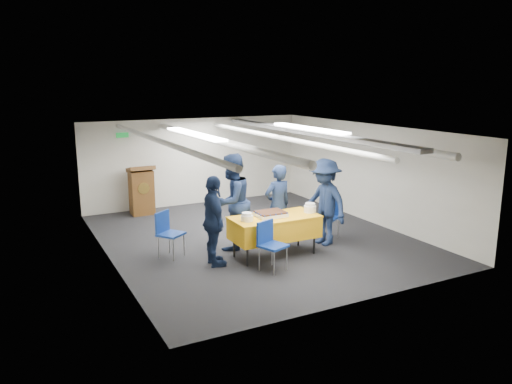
{
  "coord_description": "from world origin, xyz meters",
  "views": [
    {
      "loc": [
        -4.63,
        -8.99,
        3.26
      ],
      "look_at": [
        -0.08,
        -0.2,
        1.05
      ],
      "focal_mm": 35.0,
      "sensor_mm": 36.0,
      "label": 1
    }
  ],
  "objects_px": {
    "chair_left": "(167,229)",
    "chair_near": "(269,240)",
    "chair_right": "(329,213)",
    "podium": "(142,190)",
    "sailor_b": "(232,202)",
    "sheet_cake": "(271,214)",
    "sailor_c": "(214,221)",
    "sailor_a": "(278,205)",
    "sailor_d": "(324,202)",
    "serving_table": "(275,227)"
  },
  "relations": [
    {
      "from": "chair_near",
      "to": "sailor_c",
      "type": "height_order",
      "value": "sailor_c"
    },
    {
      "from": "sheet_cake",
      "to": "sailor_a",
      "type": "bearing_deg",
      "value": 48.56
    },
    {
      "from": "podium",
      "to": "chair_left",
      "type": "bearing_deg",
      "value": -96.61
    },
    {
      "from": "chair_right",
      "to": "sailor_c",
      "type": "height_order",
      "value": "sailor_c"
    },
    {
      "from": "sheet_cake",
      "to": "sailor_c",
      "type": "bearing_deg",
      "value": 179.81
    },
    {
      "from": "sheet_cake",
      "to": "sailor_d",
      "type": "bearing_deg",
      "value": 4.35
    },
    {
      "from": "podium",
      "to": "chair_right",
      "type": "distance_m",
      "value": 4.79
    },
    {
      "from": "chair_right",
      "to": "sailor_b",
      "type": "distance_m",
      "value": 2.19
    },
    {
      "from": "chair_right",
      "to": "sailor_d",
      "type": "relative_size",
      "value": 0.5
    },
    {
      "from": "serving_table",
      "to": "chair_left",
      "type": "height_order",
      "value": "chair_left"
    },
    {
      "from": "sheet_cake",
      "to": "sailor_d",
      "type": "relative_size",
      "value": 0.32
    },
    {
      "from": "sailor_a",
      "to": "sailor_b",
      "type": "relative_size",
      "value": 0.87
    },
    {
      "from": "chair_near",
      "to": "chair_right",
      "type": "relative_size",
      "value": 1.0
    },
    {
      "from": "chair_right",
      "to": "chair_left",
      "type": "bearing_deg",
      "value": 172.93
    },
    {
      "from": "serving_table",
      "to": "chair_near",
      "type": "height_order",
      "value": "chair_near"
    },
    {
      "from": "chair_near",
      "to": "sailor_c",
      "type": "relative_size",
      "value": 0.53
    },
    {
      "from": "chair_left",
      "to": "chair_near",
      "type": "bearing_deg",
      "value": -46.53
    },
    {
      "from": "serving_table",
      "to": "sailor_a",
      "type": "height_order",
      "value": "sailor_a"
    },
    {
      "from": "sailor_d",
      "to": "chair_left",
      "type": "bearing_deg",
      "value": -112.27
    },
    {
      "from": "podium",
      "to": "sailor_a",
      "type": "xyz_separation_m",
      "value": [
        1.81,
        -3.63,
        0.21
      ]
    },
    {
      "from": "serving_table",
      "to": "sailor_b",
      "type": "xyz_separation_m",
      "value": [
        -0.54,
        0.76,
        0.39
      ]
    },
    {
      "from": "sheet_cake",
      "to": "chair_left",
      "type": "distance_m",
      "value": 1.97
    },
    {
      "from": "chair_left",
      "to": "chair_right",
      "type": "bearing_deg",
      "value": -7.07
    },
    {
      "from": "chair_left",
      "to": "sailor_b",
      "type": "distance_m",
      "value": 1.36
    },
    {
      "from": "podium",
      "to": "sailor_b",
      "type": "xyz_separation_m",
      "value": [
        0.91,
        -3.4,
        0.33
      ]
    },
    {
      "from": "podium",
      "to": "sailor_a",
      "type": "distance_m",
      "value": 4.06
    },
    {
      "from": "podium",
      "to": "chair_right",
      "type": "bearing_deg",
      "value": -50.67
    },
    {
      "from": "podium",
      "to": "sailor_d",
      "type": "height_order",
      "value": "sailor_d"
    },
    {
      "from": "chair_near",
      "to": "chair_right",
      "type": "distance_m",
      "value": 2.28
    },
    {
      "from": "serving_table",
      "to": "sailor_b",
      "type": "relative_size",
      "value": 0.88
    },
    {
      "from": "podium",
      "to": "sailor_c",
      "type": "bearing_deg",
      "value": -86.84
    },
    {
      "from": "podium",
      "to": "sailor_b",
      "type": "relative_size",
      "value": 0.66
    },
    {
      "from": "chair_right",
      "to": "podium",
      "type": "bearing_deg",
      "value": 129.33
    },
    {
      "from": "sailor_c",
      "to": "sailor_d",
      "type": "xyz_separation_m",
      "value": [
        2.44,
        0.09,
        0.06
      ]
    },
    {
      "from": "podium",
      "to": "chair_near",
      "type": "distance_m",
      "value": 4.85
    },
    {
      "from": "serving_table",
      "to": "podium",
      "type": "bearing_deg",
      "value": 109.13
    },
    {
      "from": "sailor_a",
      "to": "sailor_b",
      "type": "distance_m",
      "value": 0.94
    },
    {
      "from": "sailor_c",
      "to": "serving_table",
      "type": "bearing_deg",
      "value": -84.83
    },
    {
      "from": "chair_right",
      "to": "sailor_a",
      "type": "distance_m",
      "value": 1.26
    },
    {
      "from": "podium",
      "to": "chair_right",
      "type": "height_order",
      "value": "podium"
    },
    {
      "from": "chair_right",
      "to": "chair_left",
      "type": "distance_m",
      "value": 3.44
    },
    {
      "from": "sailor_a",
      "to": "sailor_c",
      "type": "bearing_deg",
      "value": 11.89
    },
    {
      "from": "chair_near",
      "to": "sailor_d",
      "type": "bearing_deg",
      "value": 23.6
    },
    {
      "from": "serving_table",
      "to": "sailor_d",
      "type": "xyz_separation_m",
      "value": [
        1.23,
        0.14,
        0.32
      ]
    },
    {
      "from": "podium",
      "to": "sailor_a",
      "type": "bearing_deg",
      "value": -63.51
    },
    {
      "from": "sheet_cake",
      "to": "serving_table",
      "type": "bearing_deg",
      "value": -32.44
    },
    {
      "from": "sailor_b",
      "to": "chair_near",
      "type": "bearing_deg",
      "value": 67.04
    },
    {
      "from": "serving_table",
      "to": "chair_near",
      "type": "bearing_deg",
      "value": -126.49
    },
    {
      "from": "podium",
      "to": "sailor_d",
      "type": "bearing_deg",
      "value": -56.4
    },
    {
      "from": "chair_right",
      "to": "sailor_b",
      "type": "bearing_deg",
      "value": 171.94
    }
  ]
}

